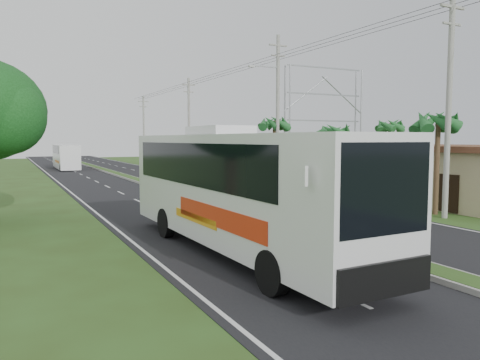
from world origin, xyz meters
name	(u,v)px	position (x,y,z in m)	size (l,w,h in m)	color
ground	(332,243)	(0.00, 0.00, 0.00)	(180.00, 180.00, 0.00)	#304418
road_asphalt	(167,191)	(0.00, 20.00, 0.01)	(14.00, 160.00, 0.02)	black
median_strip	(167,189)	(0.00, 20.00, 0.10)	(1.20, 160.00, 0.18)	gray
lane_edge_left	(74,195)	(-6.70, 20.00, 0.00)	(0.12, 160.00, 0.01)	silver
lane_edge_right	(246,187)	(6.70, 20.00, 0.00)	(0.12, 160.00, 0.01)	silver
shop_near	(453,173)	(14.00, 6.00, 1.78)	(8.60, 12.60, 3.52)	tan
shop_mid	(306,161)	(14.00, 22.00, 1.86)	(7.60, 10.60, 3.67)	tan
shop_far	(239,156)	(14.00, 36.00, 1.93)	(8.60, 11.60, 3.82)	tan
palm_verge_a	(438,123)	(9.00, 3.00, 4.74)	(2.40, 2.40, 5.45)	#473321
palm_verge_b	(334,132)	(9.40, 12.00, 4.36)	(2.40, 2.40, 5.05)	#473321
palm_verge_c	(274,124)	(8.80, 19.00, 5.12)	(2.40, 2.40, 5.85)	#473321
palm_verge_d	(232,133)	(9.30, 28.00, 4.55)	(2.40, 2.40, 5.25)	#473321
palm_behind_shop	(390,127)	(17.50, 15.00, 4.93)	(2.40, 2.40, 5.65)	#473321
utility_pole_a	(449,103)	(8.50, 2.00, 5.67)	(1.60, 0.28, 11.00)	gray
utility_pole_b	(277,109)	(8.47, 18.00, 6.26)	(3.20, 0.28, 12.00)	gray
utility_pole_c	(189,124)	(8.50, 38.00, 5.67)	(1.60, 0.28, 11.00)	gray
utility_pole_d	(144,129)	(8.50, 58.00, 5.42)	(1.60, 0.28, 10.50)	gray
billboard_lattice	(324,114)	(22.00, 30.00, 6.82)	(10.18, 1.18, 12.07)	gray
coach_bus_main	(236,183)	(-3.90, 0.23, 2.40)	(3.21, 13.57, 4.36)	silver
coach_bus_far	(66,155)	(-3.85, 50.67, 1.80)	(2.48, 10.90, 3.17)	white
motorcyclist	(176,190)	(-2.00, 12.16, 0.91)	(1.87, 1.15, 2.47)	black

